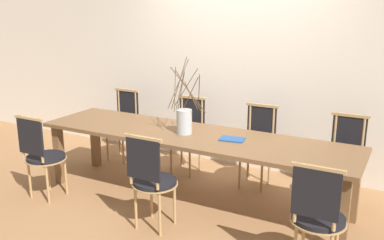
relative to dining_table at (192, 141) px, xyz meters
name	(u,v)px	position (x,y,z in m)	size (l,w,h in m)	color
ground_plane	(192,200)	(0.00, 0.00, -0.66)	(16.00, 16.00, 0.00)	#9E7047
wall_rear	(240,41)	(0.00, 1.25, 0.94)	(12.00, 0.06, 3.20)	silver
dining_table	(192,141)	(0.00, 0.00, 0.00)	(3.38, 0.84, 0.74)	brown
chair_near_leftend	(42,154)	(-1.42, -0.71, -0.15)	(0.43, 0.43, 0.94)	black
chair_near_left	(152,178)	(-0.03, -0.71, -0.15)	(0.43, 0.43, 0.94)	black
chair_near_center	(317,214)	(1.45, -0.71, -0.15)	(0.43, 0.43, 0.94)	black
chair_far_leftend	(123,122)	(-1.44, 0.71, -0.15)	(0.43, 0.43, 0.94)	black
chair_far_left	(187,132)	(-0.45, 0.71, -0.15)	(0.43, 0.43, 0.94)	black
chair_far_center	(257,143)	(0.46, 0.71, -0.15)	(0.43, 0.43, 0.94)	black
chair_far_right	(345,156)	(1.42, 0.71, -0.15)	(0.43, 0.43, 0.94)	black
vase_centerpiece	(184,120)	(-0.08, -0.02, 0.22)	(0.43, 0.46, 0.78)	#B2BCC1
book_stack	(232,139)	(0.44, 0.01, 0.09)	(0.26, 0.19, 0.01)	#234C8C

